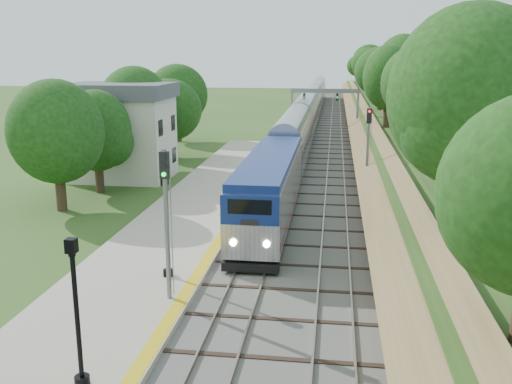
# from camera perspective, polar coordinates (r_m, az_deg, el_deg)

# --- Properties ---
(trackbed) EXTENTS (9.50, 170.00, 0.28)m
(trackbed) POSITION_cam_1_polar(r_m,az_deg,el_deg) (76.44, 6.49, 5.86)
(trackbed) COLOR #4C4944
(trackbed) RESTS_ON ground
(platform) EXTENTS (6.40, 68.00, 0.38)m
(platform) POSITION_cam_1_polar(r_m,az_deg,el_deg) (34.51, -7.58, -3.64)
(platform) COLOR #AB9E8A
(platform) RESTS_ON ground
(yellow_stripe) EXTENTS (0.55, 68.00, 0.01)m
(yellow_stripe) POSITION_cam_1_polar(r_m,az_deg,el_deg) (33.83, -2.92, -3.55)
(yellow_stripe) COLOR gold
(yellow_stripe) RESTS_ON platform
(embankment) EXTENTS (10.64, 170.00, 11.70)m
(embankment) POSITION_cam_1_polar(r_m,az_deg,el_deg) (76.48, 12.84, 7.03)
(embankment) COLOR brown
(embankment) RESTS_ON ground
(station_building) EXTENTS (8.60, 6.60, 8.00)m
(station_building) POSITION_cam_1_polar(r_m,az_deg,el_deg) (49.45, -13.34, 6.00)
(station_building) COLOR beige
(station_building) RESTS_ON ground
(signal_gantry) EXTENTS (8.40, 0.38, 6.20)m
(signal_gantry) POSITION_cam_1_polar(r_m,az_deg,el_deg) (70.94, 6.87, 9.10)
(signal_gantry) COLOR slate
(signal_gantry) RESTS_ON ground
(trees_behind_platform) EXTENTS (7.82, 53.32, 7.21)m
(trees_behind_platform) POSITION_cam_1_polar(r_m,az_deg,el_deg) (39.77, -14.35, 4.78)
(trees_behind_platform) COLOR #332316
(trees_behind_platform) RESTS_ON ground
(train) EXTENTS (2.83, 113.58, 4.16)m
(train) POSITION_cam_1_polar(r_m,az_deg,el_deg) (81.43, 5.21, 7.84)
(train) COLOR black
(train) RESTS_ON trackbed
(lamppost_mid) EXTENTS (0.47, 0.47, 4.80)m
(lamppost_mid) POSITION_cam_1_polar(r_m,az_deg,el_deg) (18.44, -17.42, -12.32)
(lamppost_mid) COLOR black
(lamppost_mid) RESTS_ON platform
(lamppost_far) EXTENTS (0.47, 0.47, 4.76)m
(lamppost_far) POSITION_cam_1_polar(r_m,az_deg,el_deg) (26.27, -8.93, -3.99)
(lamppost_far) COLOR black
(lamppost_far) RESTS_ON platform
(signal_platform) EXTENTS (0.37, 0.30, 6.36)m
(signal_platform) POSITION_cam_1_polar(r_m,az_deg,el_deg) (23.41, -8.98, -1.64)
(signal_platform) COLOR slate
(signal_platform) RESTS_ON platform
(signal_farside) EXTENTS (0.36, 0.29, 6.59)m
(signal_farside) POSITION_cam_1_polar(r_m,az_deg,el_deg) (41.90, 11.13, 4.85)
(signal_farside) COLOR slate
(signal_farside) RESTS_ON ground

